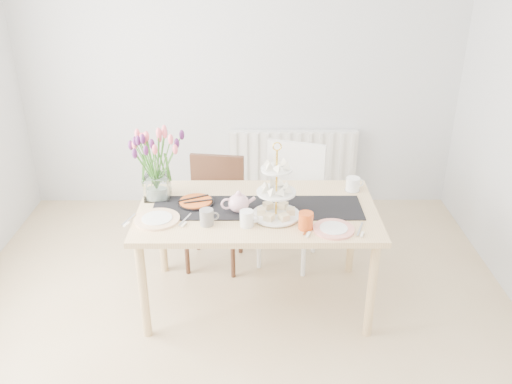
{
  "coord_description": "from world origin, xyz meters",
  "views": [
    {
      "loc": [
        0.13,
        -2.59,
        2.43
      ],
      "look_at": [
        0.14,
        0.58,
        0.9
      ],
      "focal_mm": 38.0,
      "sensor_mm": 36.0,
      "label": 1
    }
  ],
  "objects_px": {
    "chair_brown": "(215,203)",
    "teapot": "(239,203)",
    "dining_table": "(257,218)",
    "cake_stand": "(276,199)",
    "cream_jug": "(353,184)",
    "tart_tin": "(196,202)",
    "chair_white": "(291,194)",
    "mug_white": "(247,219)",
    "radiator": "(293,161)",
    "plate_right": "(334,229)",
    "tulip_vase": "(154,153)",
    "plate_left": "(157,219)",
    "mug_orange": "(306,221)",
    "mug_grey": "(207,217)"
  },
  "relations": [
    {
      "from": "teapot",
      "to": "cream_jug",
      "type": "xyz_separation_m",
      "value": [
        0.81,
        0.33,
        -0.02
      ]
    },
    {
      "from": "dining_table",
      "to": "cake_stand",
      "type": "relative_size",
      "value": 3.45
    },
    {
      "from": "dining_table",
      "to": "chair_brown",
      "type": "bearing_deg",
      "value": 119.66
    },
    {
      "from": "tulip_vase",
      "to": "plate_right",
      "type": "distance_m",
      "value": 1.29
    },
    {
      "from": "teapot",
      "to": "plate_left",
      "type": "relative_size",
      "value": 0.76
    },
    {
      "from": "chair_brown",
      "to": "chair_white",
      "type": "xyz_separation_m",
      "value": [
        0.6,
        0.05,
        0.05
      ]
    },
    {
      "from": "chair_brown",
      "to": "plate_right",
      "type": "xyz_separation_m",
      "value": [
        0.8,
        -0.87,
        0.26
      ]
    },
    {
      "from": "mug_orange",
      "to": "radiator",
      "type": "bearing_deg",
      "value": 39.43
    },
    {
      "from": "mug_grey",
      "to": "mug_white",
      "type": "relative_size",
      "value": 1.01
    },
    {
      "from": "chair_white",
      "to": "mug_orange",
      "type": "distance_m",
      "value": 0.93
    },
    {
      "from": "radiator",
      "to": "dining_table",
      "type": "height_order",
      "value": "same"
    },
    {
      "from": "radiator",
      "to": "cream_jug",
      "type": "relative_size",
      "value": 12.19
    },
    {
      "from": "cream_jug",
      "to": "tart_tin",
      "type": "xyz_separation_m",
      "value": [
        -1.1,
        -0.21,
        -0.03
      ]
    },
    {
      "from": "chair_brown",
      "to": "tart_tin",
      "type": "distance_m",
      "value": 0.58
    },
    {
      "from": "cake_stand",
      "to": "mug_white",
      "type": "relative_size",
      "value": 4.44
    },
    {
      "from": "tart_tin",
      "to": "chair_white",
      "type": "bearing_deg",
      "value": 39.07
    },
    {
      "from": "radiator",
      "to": "cream_jug",
      "type": "height_order",
      "value": "cream_jug"
    },
    {
      "from": "tulip_vase",
      "to": "plate_right",
      "type": "bearing_deg",
      "value": -21.47
    },
    {
      "from": "cream_jug",
      "to": "plate_left",
      "type": "bearing_deg",
      "value": -174.16
    },
    {
      "from": "cream_jug",
      "to": "plate_right",
      "type": "relative_size",
      "value": 0.38
    },
    {
      "from": "mug_white",
      "to": "tart_tin",
      "type": "bearing_deg",
      "value": 143.1
    },
    {
      "from": "chair_white",
      "to": "tart_tin",
      "type": "distance_m",
      "value": 0.91
    },
    {
      "from": "teapot",
      "to": "plate_left",
      "type": "xyz_separation_m",
      "value": [
        -0.52,
        -0.11,
        -0.06
      ]
    },
    {
      "from": "mug_white",
      "to": "teapot",
      "type": "bearing_deg",
      "value": 110.62
    },
    {
      "from": "tulip_vase",
      "to": "tart_tin",
      "type": "relative_size",
      "value": 2.49
    },
    {
      "from": "tart_tin",
      "to": "cake_stand",
      "type": "bearing_deg",
      "value": -18.66
    },
    {
      "from": "teapot",
      "to": "mug_orange",
      "type": "height_order",
      "value": "teapot"
    },
    {
      "from": "teapot",
      "to": "mug_grey",
      "type": "distance_m",
      "value": 0.26
    },
    {
      "from": "cream_jug",
      "to": "cake_stand",
      "type": "bearing_deg",
      "value": -157.38
    },
    {
      "from": "teapot",
      "to": "cream_jug",
      "type": "height_order",
      "value": "teapot"
    },
    {
      "from": "radiator",
      "to": "plate_right",
      "type": "bearing_deg",
      "value": -86.23
    },
    {
      "from": "tulip_vase",
      "to": "chair_white",
      "type": "bearing_deg",
      "value": 25.47
    },
    {
      "from": "cream_jug",
      "to": "mug_white",
      "type": "xyz_separation_m",
      "value": [
        -0.75,
        -0.51,
        0.0
      ]
    },
    {
      "from": "chair_brown",
      "to": "teapot",
      "type": "relative_size",
      "value": 3.87
    },
    {
      "from": "cream_jug",
      "to": "mug_grey",
      "type": "distance_m",
      "value": 1.12
    },
    {
      "from": "tulip_vase",
      "to": "chair_brown",
      "type": "bearing_deg",
      "value": 48.47
    },
    {
      "from": "radiator",
      "to": "plate_right",
      "type": "distance_m",
      "value": 1.88
    },
    {
      "from": "tulip_vase",
      "to": "mug_grey",
      "type": "bearing_deg",
      "value": -46.03
    },
    {
      "from": "teapot",
      "to": "tart_tin",
      "type": "distance_m",
      "value": 0.32
    },
    {
      "from": "chair_brown",
      "to": "mug_grey",
      "type": "bearing_deg",
      "value": -81.66
    },
    {
      "from": "dining_table",
      "to": "plate_right",
      "type": "xyz_separation_m",
      "value": [
        0.47,
        -0.29,
        0.08
      ]
    },
    {
      "from": "cream_jug",
      "to": "tart_tin",
      "type": "height_order",
      "value": "cream_jug"
    },
    {
      "from": "mug_grey",
      "to": "chair_brown",
      "type": "bearing_deg",
      "value": 75.34
    },
    {
      "from": "plate_left",
      "to": "cream_jug",
      "type": "bearing_deg",
      "value": 18.25
    },
    {
      "from": "dining_table",
      "to": "mug_white",
      "type": "height_order",
      "value": "mug_white"
    },
    {
      "from": "plate_left",
      "to": "chair_brown",
      "type": "bearing_deg",
      "value": 66.63
    },
    {
      "from": "plate_right",
      "to": "mug_orange",
      "type": "bearing_deg",
      "value": 173.43
    },
    {
      "from": "mug_white",
      "to": "plate_right",
      "type": "xyz_separation_m",
      "value": [
        0.54,
        -0.06,
        -0.05
      ]
    },
    {
      "from": "plate_right",
      "to": "plate_left",
      "type": "bearing_deg",
      "value": 173.35
    },
    {
      "from": "chair_white",
      "to": "tulip_vase",
      "type": "distance_m",
      "value": 1.19
    }
  ]
}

